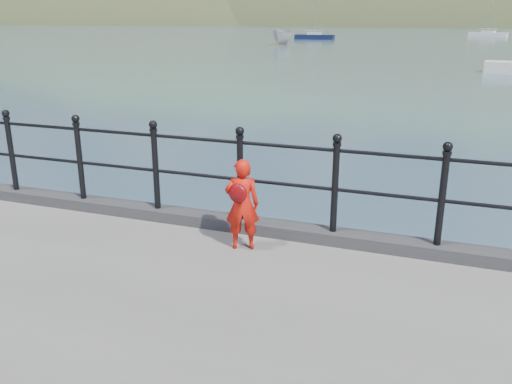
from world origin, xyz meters
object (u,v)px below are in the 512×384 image
at_px(sailboat_left, 314,37).
at_px(sailboat_deep, 488,35).
at_px(railing, 196,164).
at_px(child, 242,204).
at_px(launch_white, 282,37).

xyz_separation_m(sailboat_left, sailboat_deep, (24.98, 19.41, 0.00)).
height_order(sailboat_left, sailboat_deep, sailboat_deep).
distance_m(railing, sailboat_deep, 96.16).
height_order(child, launch_white, child).
bearing_deg(sailboat_left, sailboat_deep, 37.13).
height_order(child, sailboat_left, sailboat_left).
relative_size(launch_white, sailboat_deep, 0.56).
height_order(railing, sailboat_left, sailboat_left).
bearing_deg(sailboat_left, railing, -77.87).
bearing_deg(child, sailboat_left, -96.69).
distance_m(child, launch_white, 63.14).
bearing_deg(child, launch_white, -93.27).
bearing_deg(sailboat_deep, child, -78.36).
bearing_deg(launch_white, sailboat_deep, 54.58).
relative_size(launch_white, sailboat_left, 0.60).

